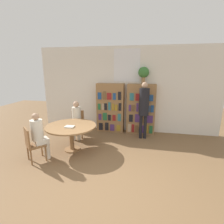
{
  "coord_description": "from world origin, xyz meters",
  "views": [
    {
      "loc": [
        0.74,
        -2.92,
        2.27
      ],
      "look_at": [
        -0.22,
        1.79,
        1.05
      ],
      "focal_mm": 28.0,
      "sensor_mm": 36.0,
      "label": 1
    }
  ],
  "objects_px": {
    "reading_table": "(71,129)",
    "librarian_standing": "(144,105)",
    "chair_near_camera": "(32,143)",
    "bookshelf_left": "(110,108)",
    "seated_reader_right": "(39,133)",
    "flower_vase": "(144,73)",
    "chair_left_side": "(78,123)",
    "bookshelf_right": "(141,109)",
    "seated_reader_left": "(76,118)"
  },
  "relations": [
    {
      "from": "flower_vase",
      "to": "librarian_standing",
      "type": "height_order",
      "value": "flower_vase"
    },
    {
      "from": "reading_table",
      "to": "librarian_standing",
      "type": "distance_m",
      "value": 2.37
    },
    {
      "from": "chair_left_side",
      "to": "seated_reader_right",
      "type": "xyz_separation_m",
      "value": [
        -0.33,
        -1.64,
        0.21
      ]
    },
    {
      "from": "reading_table",
      "to": "chair_near_camera",
      "type": "height_order",
      "value": "chair_near_camera"
    },
    {
      "from": "chair_near_camera",
      "to": "seated_reader_right",
      "type": "height_order",
      "value": "seated_reader_right"
    },
    {
      "from": "librarian_standing",
      "to": "flower_vase",
      "type": "bearing_deg",
      "value": 97.53
    },
    {
      "from": "seated_reader_right",
      "to": "seated_reader_left",
      "type": "bearing_deg",
      "value": 117.01
    },
    {
      "from": "bookshelf_left",
      "to": "librarian_standing",
      "type": "bearing_deg",
      "value": -22.73
    },
    {
      "from": "flower_vase",
      "to": "reading_table",
      "type": "xyz_separation_m",
      "value": [
        -1.87,
        -1.77,
        -1.48
      ]
    },
    {
      "from": "bookshelf_right",
      "to": "chair_near_camera",
      "type": "xyz_separation_m",
      "value": [
        -2.5,
        -2.54,
        -0.38
      ]
    },
    {
      "from": "bookshelf_left",
      "to": "flower_vase",
      "type": "xyz_separation_m",
      "value": [
        1.13,
        0.0,
        1.24
      ]
    },
    {
      "from": "flower_vase",
      "to": "seated_reader_right",
      "type": "xyz_separation_m",
      "value": [
        -2.43,
        -2.41,
        -1.41
      ]
    },
    {
      "from": "chair_near_camera",
      "to": "librarian_standing",
      "type": "bearing_deg",
      "value": 79.21
    },
    {
      "from": "seated_reader_left",
      "to": "seated_reader_right",
      "type": "relative_size",
      "value": 1.02
    },
    {
      "from": "chair_near_camera",
      "to": "reading_table",
      "type": "bearing_deg",
      "value": 90.0
    },
    {
      "from": "bookshelf_left",
      "to": "chair_near_camera",
      "type": "bearing_deg",
      "value": -119.01
    },
    {
      "from": "reading_table",
      "to": "bookshelf_right",
      "type": "bearing_deg",
      "value": 44.1
    },
    {
      "from": "bookshelf_right",
      "to": "librarian_standing",
      "type": "height_order",
      "value": "librarian_standing"
    },
    {
      "from": "bookshelf_left",
      "to": "flower_vase",
      "type": "distance_m",
      "value": 1.68
    },
    {
      "from": "seated_reader_left",
      "to": "librarian_standing",
      "type": "relative_size",
      "value": 0.67
    },
    {
      "from": "chair_near_camera",
      "to": "bookshelf_right",
      "type": "bearing_deg",
      "value": 86.63
    },
    {
      "from": "seated_reader_left",
      "to": "seated_reader_right",
      "type": "xyz_separation_m",
      "value": [
        -0.37,
        -1.47,
        -0.01
      ]
    },
    {
      "from": "chair_left_side",
      "to": "seated_reader_left",
      "type": "distance_m",
      "value": 0.28
    },
    {
      "from": "flower_vase",
      "to": "reading_table",
      "type": "distance_m",
      "value": 2.97
    },
    {
      "from": "seated_reader_left",
      "to": "librarian_standing",
      "type": "xyz_separation_m",
      "value": [
        2.12,
        0.44,
        0.43
      ]
    },
    {
      "from": "bookshelf_right",
      "to": "bookshelf_left",
      "type": "bearing_deg",
      "value": 179.96
    },
    {
      "from": "bookshelf_right",
      "to": "chair_left_side",
      "type": "bearing_deg",
      "value": -159.54
    },
    {
      "from": "chair_near_camera",
      "to": "bookshelf_left",
      "type": "bearing_deg",
      "value": 102.15
    },
    {
      "from": "bookshelf_left",
      "to": "bookshelf_right",
      "type": "bearing_deg",
      "value": -0.04
    },
    {
      "from": "flower_vase",
      "to": "reading_table",
      "type": "bearing_deg",
      "value": -136.44
    },
    {
      "from": "bookshelf_left",
      "to": "chair_left_side",
      "type": "xyz_separation_m",
      "value": [
        -0.96,
        -0.77,
        -0.38
      ]
    },
    {
      "from": "seated_reader_right",
      "to": "bookshelf_right",
      "type": "bearing_deg",
      "value": 86.45
    },
    {
      "from": "chair_near_camera",
      "to": "seated_reader_right",
      "type": "distance_m",
      "value": 0.27
    },
    {
      "from": "chair_near_camera",
      "to": "seated_reader_right",
      "type": "xyz_separation_m",
      "value": [
        0.12,
        0.13,
        0.21
      ]
    },
    {
      "from": "chair_left_side",
      "to": "bookshelf_left",
      "type": "bearing_deg",
      "value": -154.28
    },
    {
      "from": "bookshelf_right",
      "to": "seated_reader_left",
      "type": "distance_m",
      "value": 2.23
    },
    {
      "from": "bookshelf_right",
      "to": "seated_reader_right",
      "type": "bearing_deg",
      "value": -134.72
    },
    {
      "from": "flower_vase",
      "to": "seated_reader_left",
      "type": "relative_size",
      "value": 0.46
    },
    {
      "from": "seated_reader_left",
      "to": "seated_reader_right",
      "type": "distance_m",
      "value": 1.52
    },
    {
      "from": "bookshelf_left",
      "to": "seated_reader_left",
      "type": "height_order",
      "value": "bookshelf_left"
    },
    {
      "from": "flower_vase",
      "to": "chair_left_side",
      "type": "bearing_deg",
      "value": -159.79
    },
    {
      "from": "bookshelf_left",
      "to": "seated_reader_right",
      "type": "distance_m",
      "value": 2.74
    },
    {
      "from": "reading_table",
      "to": "chair_near_camera",
      "type": "xyz_separation_m",
      "value": [
        -0.68,
        -0.77,
        -0.14
      ]
    },
    {
      "from": "bookshelf_left",
      "to": "bookshelf_right",
      "type": "height_order",
      "value": "same"
    },
    {
      "from": "chair_near_camera",
      "to": "chair_left_side",
      "type": "bearing_deg",
      "value": 117.0
    },
    {
      "from": "reading_table",
      "to": "seated_reader_right",
      "type": "distance_m",
      "value": 0.85
    },
    {
      "from": "chair_near_camera",
      "to": "chair_left_side",
      "type": "distance_m",
      "value": 1.83
    },
    {
      "from": "reading_table",
      "to": "seated_reader_left",
      "type": "bearing_deg",
      "value": 102.83
    },
    {
      "from": "flower_vase",
      "to": "chair_left_side",
      "type": "relative_size",
      "value": 0.64
    },
    {
      "from": "bookshelf_left",
      "to": "reading_table",
      "type": "relative_size",
      "value": 1.26
    }
  ]
}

